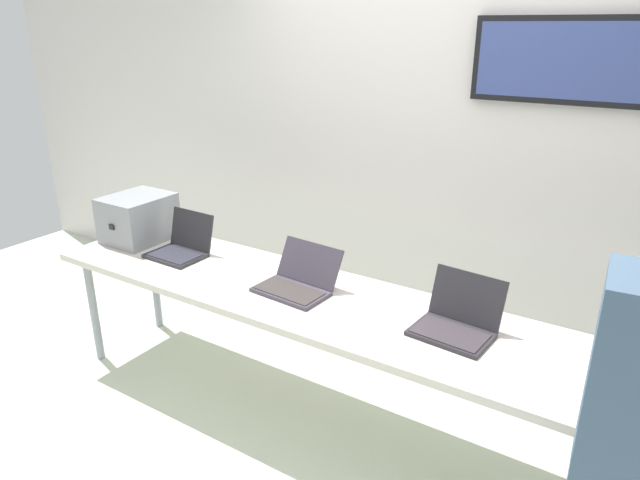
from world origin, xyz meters
TOP-DOWN VIEW (x-y plane):
  - ground at (0.00, 0.00)m, footprint 8.00×8.00m
  - back_wall at (0.02, 1.13)m, footprint 8.00×0.11m
  - workbench at (0.00, 0.00)m, footprint 3.40×0.70m
  - equipment_box at (-1.48, 0.08)m, footprint 0.34×0.41m
  - laptop_station_0 at (-1.07, 0.04)m, footprint 0.33×0.30m
  - laptop_station_1 at (-0.22, 0.02)m, footprint 0.39×0.35m
  - laptop_station_2 at (0.62, 0.06)m, footprint 0.36×0.34m

SIDE VIEW (x-z plane):
  - ground at x=0.00m, z-range -0.04..0.00m
  - workbench at x=0.00m, z-range 0.33..1.07m
  - laptop_station_1 at x=-0.22m, z-range 0.69..0.90m
  - laptop_station_0 at x=-1.07m, z-range 0.68..0.92m
  - laptop_station_2 at x=0.62m, z-range 0.68..0.92m
  - equipment_box at x=-1.48m, z-range 0.74..1.03m
  - back_wall at x=0.02m, z-range 0.01..2.61m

